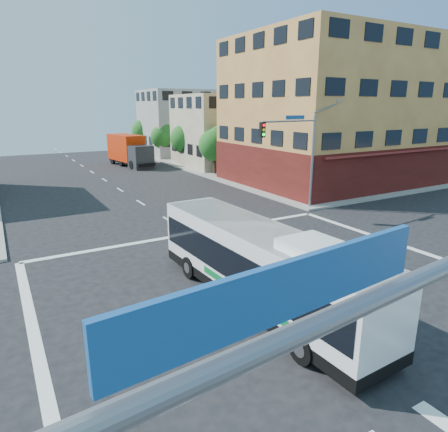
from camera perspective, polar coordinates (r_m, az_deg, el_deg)
ground at (r=17.22m, az=9.01°, el=-11.07°), size 120.00×120.00×0.00m
sidewalk_ne at (r=65.32m, az=13.93°, el=8.38°), size 50.00×50.00×0.15m
corner_building_ne at (r=42.60m, az=15.02°, el=12.61°), size 18.10×15.44×14.00m
building_east_near at (r=53.22m, az=0.49°, el=12.10°), size 12.06×10.06×9.00m
building_east_far at (r=65.64m, az=-5.86°, el=13.10°), size 12.06×10.06×10.00m
signal_mast_ne at (r=29.52m, az=10.37°, el=10.07°), size 7.91×1.13×8.07m
street_tree_a at (r=45.53m, az=-1.21°, el=10.37°), size 3.60×3.60×5.53m
street_tree_b at (r=52.65m, az=-5.47°, el=11.18°), size 3.80×3.80×5.79m
street_tree_c at (r=60.03m, az=-8.71°, el=11.31°), size 3.40×3.40×5.29m
street_tree_d at (r=67.50m, az=-11.26°, el=12.00°), size 4.00×4.00×6.03m
transit_bus at (r=15.64m, az=5.17°, el=-6.94°), size 2.96×11.76×3.46m
box_truck at (r=54.14m, az=-13.32°, el=9.01°), size 3.77×9.10×3.97m
parked_car at (r=40.39m, az=3.58°, el=5.70°), size 2.00×4.74×1.60m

